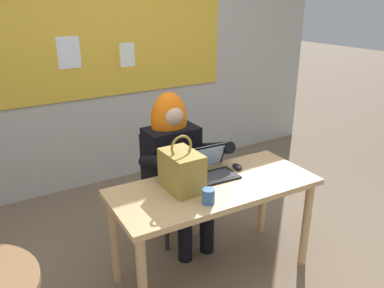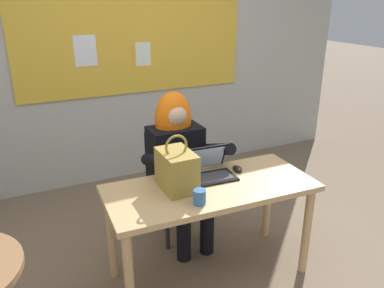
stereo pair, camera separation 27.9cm
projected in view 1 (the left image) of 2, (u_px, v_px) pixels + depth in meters
The scene contains 9 objects.
ground_plane at pixel (233, 274), 2.86m from camera, with size 24.00×24.00×0.00m, color #75604C.
wall_back_bulletin at pixel (117, 43), 3.93m from camera, with size 5.21×2.10×2.92m.
desk_main at pixel (214, 197), 2.67m from camera, with size 1.45×0.68×0.72m.
chair_at_desk at pixel (168, 178), 3.25m from camera, with size 0.44×0.44×0.88m.
person_costumed at pixel (176, 158), 3.06m from camera, with size 0.59×0.60×1.23m.
laptop at pixel (211, 169), 2.76m from camera, with size 0.34×0.30×0.20m.
computer_mouse at pixel (237, 167), 2.86m from camera, with size 0.06×0.10×0.03m, color black.
handbag at pixel (182, 170), 2.53m from camera, with size 0.20×0.30×0.38m.
coffee_mug at pixel (208, 196), 2.38m from camera, with size 0.08×0.08×0.10m, color #336099.
Camera 1 is at (-1.48, -1.82, 1.93)m, focal length 36.31 mm.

